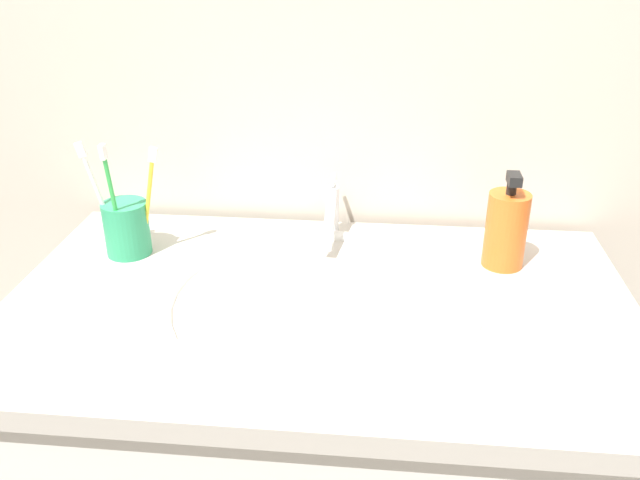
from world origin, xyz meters
name	(u,v)px	position (x,y,z in m)	size (l,w,h in m)	color
tiled_wall_back	(338,18)	(0.00, 0.33, 1.20)	(2.15, 0.04, 2.40)	beige
sink_basin	(318,326)	(0.00, -0.01, 0.79)	(0.48, 0.48, 0.12)	white
faucet	(331,213)	(0.00, 0.22, 0.88)	(0.02, 0.16, 0.10)	silver
toothbrush_cup	(127,228)	(-0.34, 0.12, 0.88)	(0.08, 0.08, 0.09)	#2D9966
toothbrush_yellow	(149,194)	(-0.30, 0.13, 0.94)	(0.05, 0.01, 0.19)	yellow
toothbrush_green	(112,195)	(-0.34, 0.09, 0.95)	(0.01, 0.04, 0.20)	green
toothbrush_white	(98,192)	(-0.38, 0.12, 0.95)	(0.05, 0.02, 0.20)	white
soap_dispenser	(506,229)	(0.29, 0.14, 0.90)	(0.07, 0.07, 0.16)	orange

